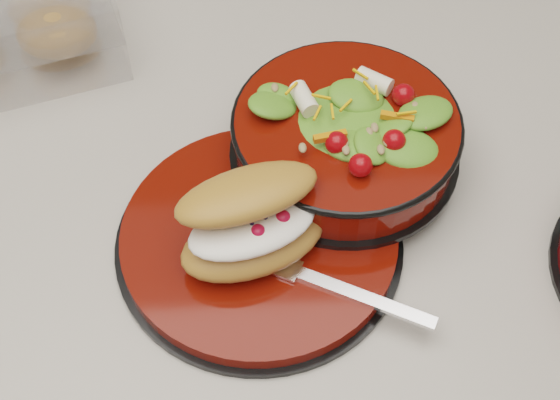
{
  "coord_description": "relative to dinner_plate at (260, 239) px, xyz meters",
  "views": [
    {
      "loc": [
        -0.01,
        -0.41,
        1.5
      ],
      "look_at": [
        0.01,
        -0.0,
        0.94
      ],
      "focal_mm": 50.0,
      "sensor_mm": 36.0,
      "label": 1
    }
  ],
  "objects": [
    {
      "name": "dinner_plate",
      "position": [
        0.0,
        0.0,
        0.0
      ],
      "size": [
        0.26,
        0.26,
        0.02
      ],
      "rotation": [
        0.0,
        0.0,
        0.21
      ],
      "color": "black",
      "rests_on": "island_counter"
    },
    {
      "name": "salad_bowl",
      "position": [
        0.08,
        0.09,
        0.04
      ],
      "size": [
        0.22,
        0.22,
        0.09
      ],
      "rotation": [
        0.0,
        0.0,
        -0.12
      ],
      "color": "black",
      "rests_on": "dinner_plate"
    },
    {
      "name": "croissant",
      "position": [
        -0.01,
        -0.01,
        0.05
      ],
      "size": [
        0.14,
        0.12,
        0.08
      ],
      "rotation": [
        0.0,
        0.0,
        0.33
      ],
      "color": "#AE7235",
      "rests_on": "dinner_plate"
    },
    {
      "name": "fork",
      "position": [
        0.06,
        -0.06,
        0.01
      ],
      "size": [
        0.15,
        0.09,
        0.0
      ],
      "rotation": [
        0.0,
        0.0,
        1.1
      ],
      "color": "silver",
      "rests_on": "dinner_plate"
    },
    {
      "name": "pastry_box",
      "position": [
        -0.26,
        0.27,
        0.03
      ],
      "size": [
        0.26,
        0.22,
        0.09
      ],
      "rotation": [
        0.0,
        0.0,
        0.29
      ],
      "color": "white",
      "rests_on": "island_counter"
    }
  ]
}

